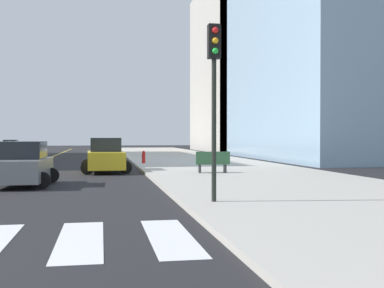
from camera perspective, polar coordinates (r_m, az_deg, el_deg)
The scene contains 9 objects.
sidewalk_kerb_east at distance 27.20m, azimuth 5.30°, elevation -3.33°, with size 10.00×120.00×0.15m, color #B2ADA3.
lane_divider_paint at distance 46.44m, azimuth -16.34°, elevation -1.71°, with size 0.16×80.00×0.01m, color yellow.
parking_garage_concrete at distance 71.47m, azimuth 8.70°, elevation 8.55°, with size 18.00×24.00×23.26m, color #B2ADA3.
car_gray_nearest at distance 21.93m, azimuth -18.66°, elevation -2.30°, with size 2.70×4.23×1.86m.
car_yellow_second at distance 28.99m, azimuth -9.82°, elevation -1.39°, with size 2.84×4.49×1.98m.
car_green_third at distance 61.82m, azimuth -19.91°, elevation -0.37°, with size 2.39×3.78×1.67m.
traffic_light_near_corner at distance 14.76m, azimuth 2.53°, elevation 7.53°, with size 0.36×0.41×5.19m.
park_bench at distance 26.33m, azimuth 2.35°, elevation -2.12°, with size 1.84×0.69×1.12m.
fire_hydrant at distance 35.89m, azimuth -5.53°, elevation -1.51°, with size 0.26×0.26×0.89m.
Camera 1 is at (4.92, -6.14, 2.06)m, focal length 46.81 mm.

